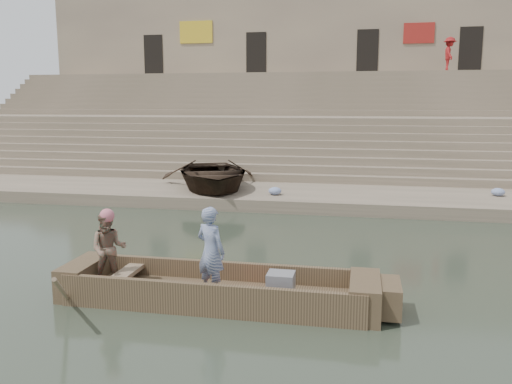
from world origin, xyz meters
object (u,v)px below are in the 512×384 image
(rowing_man, at_px, (109,249))
(television, at_px, (280,284))
(pedestrian, at_px, (449,54))
(standing_man, at_px, (211,251))
(main_rowboat, at_px, (217,297))
(beached_rowboat, at_px, (212,174))

(rowing_man, bearing_deg, television, -17.32)
(pedestrian, bearing_deg, standing_man, 164.22)
(main_rowboat, height_order, rowing_man, rowing_man)
(standing_man, xyz_separation_m, beached_rowboat, (-2.81, 9.88, -0.07))
(beached_rowboat, height_order, pedestrian, pedestrian)
(main_rowboat, xyz_separation_m, television, (1.12, -0.00, 0.31))
(beached_rowboat, bearing_deg, pedestrian, 34.01)
(rowing_man, distance_m, beached_rowboat, 9.79)
(rowing_man, bearing_deg, standing_man, -22.18)
(standing_man, height_order, pedestrian, pedestrian)
(main_rowboat, height_order, standing_man, standing_man)
(main_rowboat, relative_size, rowing_man, 3.74)
(main_rowboat, bearing_deg, beached_rowboat, 106.47)
(main_rowboat, xyz_separation_m, rowing_man, (-2.00, -0.06, 0.78))
(television, bearing_deg, pedestrian, 75.73)
(rowing_man, height_order, beached_rowboat, rowing_man)
(main_rowboat, bearing_deg, standing_man, -104.58)
(main_rowboat, xyz_separation_m, beached_rowboat, (-2.86, 9.69, 0.82))
(television, bearing_deg, main_rowboat, 180.00)
(television, xyz_separation_m, beached_rowboat, (-3.98, 9.69, 0.51))
(television, bearing_deg, standing_man, -170.81)
(rowing_man, height_order, pedestrian, pedestrian)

